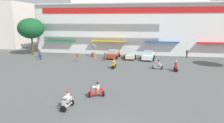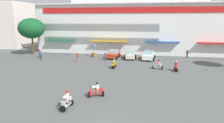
{
  "view_description": "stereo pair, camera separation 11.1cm",
  "coord_description": "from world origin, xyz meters",
  "px_view_note": "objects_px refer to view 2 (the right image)",
  "views": [
    {
      "loc": [
        2.12,
        -10.76,
        7.14
      ],
      "look_at": [
        -2.25,
        15.07,
        1.64
      ],
      "focal_mm": 32.16,
      "sensor_mm": 36.0,
      "label": 1
    },
    {
      "loc": [
        2.23,
        -10.74,
        7.14
      ],
      "look_at": [
        -2.25,
        15.07,
        1.64
      ],
      "focal_mm": 32.16,
      "sensor_mm": 36.0,
      "label": 2
    }
  ],
  "objects_px": {
    "pedestrian_3": "(105,56)",
    "balloon_vendor_cart": "(94,51)",
    "parked_car_2": "(148,55)",
    "scooter_rider_5": "(114,64)",
    "parked_car_0": "(113,54)",
    "scooter_rider_6": "(176,67)",
    "plaza_tree_0": "(31,28)",
    "parked_car_1": "(130,55)",
    "scooter_rider_3": "(158,65)",
    "scooter_rider_0": "(67,101)",
    "pedestrian_2": "(40,52)",
    "scooter_rider_1": "(96,91)",
    "pedestrian_1": "(78,57)",
    "pedestrian_0": "(187,53)",
    "pedestrian_4": "(41,54)"
  },
  "relations": [
    {
      "from": "pedestrian_3",
      "to": "balloon_vendor_cart",
      "type": "height_order",
      "value": "balloon_vendor_cart"
    },
    {
      "from": "parked_car_2",
      "to": "balloon_vendor_cart",
      "type": "distance_m",
      "value": 10.47
    },
    {
      "from": "balloon_vendor_cart",
      "to": "scooter_rider_5",
      "type": "bearing_deg",
      "value": -58.02
    },
    {
      "from": "parked_car_0",
      "to": "scooter_rider_6",
      "type": "distance_m",
      "value": 13.18
    },
    {
      "from": "pedestrian_3",
      "to": "balloon_vendor_cart",
      "type": "distance_m",
      "value": 4.7
    },
    {
      "from": "plaza_tree_0",
      "to": "scooter_rider_5",
      "type": "distance_m",
      "value": 20.8
    },
    {
      "from": "parked_car_1",
      "to": "scooter_rider_3",
      "type": "relative_size",
      "value": 2.79
    },
    {
      "from": "scooter_rider_0",
      "to": "scooter_rider_5",
      "type": "height_order",
      "value": "scooter_rider_0"
    },
    {
      "from": "parked_car_1",
      "to": "scooter_rider_5",
      "type": "relative_size",
      "value": 2.91
    },
    {
      "from": "scooter_rider_6",
      "to": "pedestrian_2",
      "type": "height_order",
      "value": "pedestrian_2"
    },
    {
      "from": "plaza_tree_0",
      "to": "parked_car_1",
      "type": "relative_size",
      "value": 1.77
    },
    {
      "from": "scooter_rider_0",
      "to": "scooter_rider_6",
      "type": "relative_size",
      "value": 1.0
    },
    {
      "from": "parked_car_0",
      "to": "scooter_rider_3",
      "type": "relative_size",
      "value": 2.77
    },
    {
      "from": "scooter_rider_1",
      "to": "scooter_rider_6",
      "type": "xyz_separation_m",
      "value": [
        8.68,
        11.18,
        0.03
      ]
    },
    {
      "from": "parked_car_0",
      "to": "scooter_rider_0",
      "type": "height_order",
      "value": "parked_car_0"
    },
    {
      "from": "scooter_rider_3",
      "to": "pedestrian_3",
      "type": "xyz_separation_m",
      "value": [
        -8.79,
        4.42,
        0.34
      ]
    },
    {
      "from": "parked_car_0",
      "to": "balloon_vendor_cart",
      "type": "relative_size",
      "value": 1.62
    },
    {
      "from": "scooter_rider_0",
      "to": "pedestrian_1",
      "type": "height_order",
      "value": "pedestrian_1"
    },
    {
      "from": "parked_car_0",
      "to": "pedestrian_0",
      "type": "xyz_separation_m",
      "value": [
        13.77,
        2.51,
        0.14
      ]
    },
    {
      "from": "plaza_tree_0",
      "to": "pedestrian_3",
      "type": "relative_size",
      "value": 4.6
    },
    {
      "from": "pedestrian_0",
      "to": "balloon_vendor_cart",
      "type": "xyz_separation_m",
      "value": [
        -17.68,
        -1.88,
        0.21
      ]
    },
    {
      "from": "scooter_rider_3",
      "to": "plaza_tree_0",
      "type": "bearing_deg",
      "value": 161.76
    },
    {
      "from": "scooter_rider_6",
      "to": "pedestrian_4",
      "type": "height_order",
      "value": "pedestrian_4"
    },
    {
      "from": "scooter_rider_0",
      "to": "pedestrian_1",
      "type": "xyz_separation_m",
      "value": [
        -5.31,
        17.8,
        0.29
      ]
    },
    {
      "from": "scooter_rider_0",
      "to": "scooter_rider_6",
      "type": "distance_m",
      "value": 17.53
    },
    {
      "from": "pedestrian_1",
      "to": "pedestrian_3",
      "type": "relative_size",
      "value": 1.01
    },
    {
      "from": "scooter_rider_1",
      "to": "pedestrian_4",
      "type": "relative_size",
      "value": 0.93
    },
    {
      "from": "pedestrian_2",
      "to": "pedestrian_4",
      "type": "bearing_deg",
      "value": -54.98
    },
    {
      "from": "parked_car_2",
      "to": "pedestrian_1",
      "type": "xyz_separation_m",
      "value": [
        -11.91,
        -4.18,
        0.14
      ]
    },
    {
      "from": "scooter_rider_5",
      "to": "pedestrian_3",
      "type": "xyz_separation_m",
      "value": [
        -2.34,
        4.94,
        0.34
      ]
    },
    {
      "from": "scooter_rider_6",
      "to": "pedestrian_0",
      "type": "bearing_deg",
      "value": 72.14
    },
    {
      "from": "parked_car_0",
      "to": "pedestrian_1",
      "type": "bearing_deg",
      "value": -140.15
    },
    {
      "from": "parked_car_2",
      "to": "scooter_rider_5",
      "type": "height_order",
      "value": "parked_car_2"
    },
    {
      "from": "parked_car_2",
      "to": "scooter_rider_6",
      "type": "height_order",
      "value": "parked_car_2"
    },
    {
      "from": "plaza_tree_0",
      "to": "pedestrian_2",
      "type": "height_order",
      "value": "plaza_tree_0"
    },
    {
      "from": "plaza_tree_0",
      "to": "parked_car_2",
      "type": "bearing_deg",
      "value": -2.68
    },
    {
      "from": "scooter_rider_0",
      "to": "scooter_rider_3",
      "type": "height_order",
      "value": "scooter_rider_0"
    },
    {
      "from": "parked_car_2",
      "to": "pedestrian_1",
      "type": "bearing_deg",
      "value": -160.68
    },
    {
      "from": "pedestrian_1",
      "to": "balloon_vendor_cart",
      "type": "relative_size",
      "value": 0.63
    },
    {
      "from": "pedestrian_2",
      "to": "plaza_tree_0",
      "type": "bearing_deg",
      "value": 138.28
    },
    {
      "from": "plaza_tree_0",
      "to": "balloon_vendor_cart",
      "type": "relative_size",
      "value": 2.89
    },
    {
      "from": "scooter_rider_0",
      "to": "scooter_rider_3",
      "type": "xyz_separation_m",
      "value": [
        7.98,
        14.92,
        -0.05
      ]
    },
    {
      "from": "scooter_rider_5",
      "to": "pedestrian_3",
      "type": "height_order",
      "value": "pedestrian_3"
    },
    {
      "from": "scooter_rider_1",
      "to": "pedestrian_1",
      "type": "height_order",
      "value": "pedestrian_1"
    },
    {
      "from": "parked_car_0",
      "to": "scooter_rider_5",
      "type": "relative_size",
      "value": 2.89
    },
    {
      "from": "scooter_rider_6",
      "to": "pedestrian_0",
      "type": "relative_size",
      "value": 0.95
    },
    {
      "from": "pedestrian_3",
      "to": "pedestrian_4",
      "type": "height_order",
      "value": "pedestrian_4"
    },
    {
      "from": "scooter_rider_6",
      "to": "scooter_rider_3",
      "type": "bearing_deg",
      "value": 161.47
    },
    {
      "from": "scooter_rider_1",
      "to": "scooter_rider_6",
      "type": "height_order",
      "value": "scooter_rider_6"
    },
    {
      "from": "parked_car_1",
      "to": "balloon_vendor_cart",
      "type": "xyz_separation_m",
      "value": [
        -7.13,
        0.69,
        0.4
      ]
    }
  ]
}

